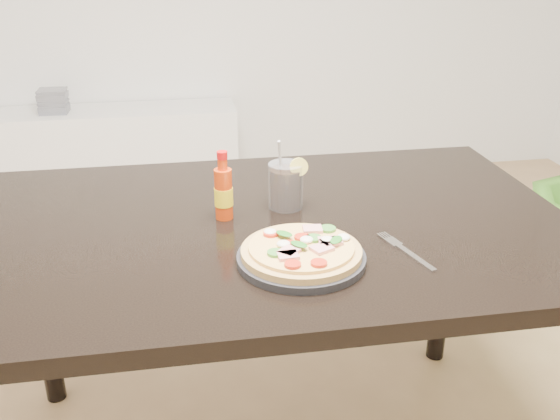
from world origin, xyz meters
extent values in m
cube|color=black|center=(-0.22, -0.02, 0.73)|extent=(1.40, 0.90, 0.04)
cylinder|color=black|center=(-0.86, 0.37, 0.35)|extent=(0.06, 0.06, 0.71)
cylinder|color=black|center=(0.42, 0.37, 0.35)|extent=(0.06, 0.06, 0.71)
cylinder|color=black|center=(-0.19, -0.23, 0.76)|extent=(0.26, 0.26, 0.02)
cylinder|color=tan|center=(-0.19, -0.23, 0.77)|extent=(0.24, 0.24, 0.01)
cylinder|color=#F5E16A|center=(-0.19, -0.23, 0.78)|extent=(0.21, 0.21, 0.01)
cube|color=pink|center=(-0.15, -0.16, 0.79)|extent=(0.04, 0.04, 0.01)
cube|color=pink|center=(-0.15, -0.25, 0.79)|extent=(0.05, 0.05, 0.01)
cube|color=pink|center=(-0.13, -0.22, 0.79)|extent=(0.04, 0.04, 0.01)
cube|color=pink|center=(-0.13, -0.23, 0.79)|extent=(0.05, 0.04, 0.01)
cube|color=pink|center=(-0.23, -0.27, 0.79)|extent=(0.04, 0.04, 0.01)
cube|color=pink|center=(-0.22, -0.26, 0.79)|extent=(0.05, 0.05, 0.01)
cylinder|color=red|center=(-0.24, -0.17, 0.79)|extent=(0.03, 0.03, 0.01)
cylinder|color=red|center=(-0.17, -0.31, 0.79)|extent=(0.03, 0.03, 0.01)
cylinder|color=red|center=(-0.21, -0.23, 0.79)|extent=(0.03, 0.03, 0.01)
cylinder|color=red|center=(-0.18, -0.20, 0.79)|extent=(0.03, 0.03, 0.01)
cylinder|color=red|center=(-0.22, -0.31, 0.79)|extent=(0.03, 0.03, 0.01)
cylinder|color=#3B822B|center=(-0.16, -0.21, 0.79)|extent=(0.03, 0.03, 0.01)
cylinder|color=#3B822B|center=(-0.25, -0.26, 0.79)|extent=(0.03, 0.03, 0.01)
cylinder|color=#3B822B|center=(-0.12, -0.17, 0.79)|extent=(0.03, 0.03, 0.01)
ellipsoid|color=white|center=(-0.22, -0.22, 0.79)|extent=(0.03, 0.03, 0.01)
ellipsoid|color=white|center=(-0.13, -0.22, 0.79)|extent=(0.03, 0.03, 0.01)
ellipsoid|color=white|center=(-0.18, -0.21, 0.79)|extent=(0.03, 0.03, 0.01)
ellipsoid|color=white|center=(-0.24, -0.16, 0.79)|extent=(0.03, 0.03, 0.01)
ellipsoid|color=white|center=(-0.10, -0.21, 0.79)|extent=(0.03, 0.03, 0.01)
ellipsoid|color=#206E1A|center=(-0.20, -0.24, 0.80)|extent=(0.04, 0.04, 0.00)
ellipsoid|color=#206E1A|center=(-0.22, -0.19, 0.80)|extent=(0.04, 0.04, 0.00)
ellipsoid|color=#206E1A|center=(-0.12, -0.23, 0.80)|extent=(0.04, 0.05, 0.00)
cylinder|color=#C6370B|center=(-0.32, 0.01, 0.81)|extent=(0.05, 0.05, 0.12)
cylinder|color=yellow|center=(-0.32, 0.01, 0.80)|extent=(0.04, 0.04, 0.04)
cylinder|color=#C6370B|center=(-0.32, 0.01, 0.88)|extent=(0.02, 0.02, 0.03)
cylinder|color=red|center=(-0.32, 0.01, 0.90)|extent=(0.02, 0.02, 0.02)
cylinder|color=black|center=(-0.17, 0.05, 0.80)|extent=(0.08, 0.08, 0.10)
cylinder|color=silver|center=(-0.17, 0.05, 0.81)|extent=(0.08, 0.08, 0.11)
cylinder|color=#F2E059|center=(-0.14, 0.03, 0.86)|extent=(0.04, 0.01, 0.04)
cylinder|color=#B2B2B7|center=(-0.18, 0.06, 0.84)|extent=(0.03, 0.06, 0.17)
cube|color=silver|center=(0.04, -0.26, 0.75)|extent=(0.05, 0.12, 0.00)
cube|color=silver|center=(0.02, -0.18, 0.75)|extent=(0.03, 0.05, 0.00)
cube|color=silver|center=(0.00, -0.15, 0.75)|extent=(0.01, 0.03, 0.00)
cube|color=silver|center=(0.01, -0.15, 0.75)|extent=(0.01, 0.03, 0.00)
cube|color=silver|center=(0.02, -0.15, 0.75)|extent=(0.01, 0.03, 0.00)
cube|color=silver|center=(0.02, -0.15, 0.75)|extent=(0.01, 0.03, 0.00)
cube|color=white|center=(-0.80, 2.07, 0.25)|extent=(1.40, 0.34, 0.50)
cube|color=slate|center=(-1.05, 2.05, 0.51)|extent=(0.14, 0.12, 0.01)
cube|color=slate|center=(-1.05, 2.05, 0.52)|extent=(0.14, 0.12, 0.01)
cube|color=slate|center=(-1.05, 2.05, 0.53)|extent=(0.14, 0.12, 0.01)
cube|color=slate|center=(-1.05, 2.05, 0.54)|extent=(0.14, 0.12, 0.01)
cube|color=slate|center=(-1.05, 2.05, 0.55)|extent=(0.14, 0.12, 0.01)
cube|color=slate|center=(-1.05, 2.05, 0.56)|extent=(0.14, 0.12, 0.01)
cube|color=slate|center=(-1.05, 2.05, 0.57)|extent=(0.14, 0.12, 0.01)
cube|color=slate|center=(-1.05, 2.05, 0.58)|extent=(0.14, 0.12, 0.01)
cube|color=slate|center=(-1.05, 2.05, 0.59)|extent=(0.14, 0.12, 0.01)
cube|color=slate|center=(-1.05, 2.05, 0.60)|extent=(0.14, 0.12, 0.01)
cube|color=slate|center=(-1.05, 2.05, 0.61)|extent=(0.14, 0.12, 0.01)
cube|color=slate|center=(-1.05, 2.05, 0.62)|extent=(0.14, 0.12, 0.01)
camera|label=1|loc=(-0.42, -1.32, 1.36)|focal=40.00mm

